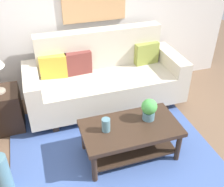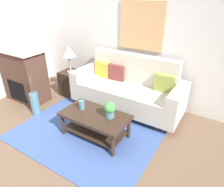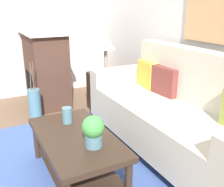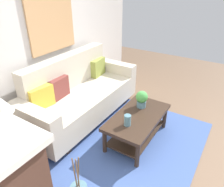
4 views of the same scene
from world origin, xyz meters
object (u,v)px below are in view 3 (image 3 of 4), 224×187
Objects in this scene: table_lamp at (105,43)px; couch at (174,114)px; side_table at (106,91)px; floor_vase at (35,106)px; potted_plant_tabletop at (93,130)px; throw_pillow_mustard at (148,74)px; coffee_table at (76,147)px; tabletop_vase at (67,115)px; fireplace at (46,67)px; throw_pillow_maroon at (165,81)px.

couch is at bearing 4.51° from table_lamp.
side_table is 1.21× the size of floor_vase.
floor_vase is at bearing -175.19° from potted_plant_tabletop.
throw_pillow_mustard is 0.33× the size of coffee_table.
potted_plant_tabletop is (0.22, -1.02, 0.14)m from couch.
floor_vase is at bearing -90.76° from table_lamp.
tabletop_vase is 1.47m from side_table.
tabletop_vase is at bearing -175.11° from potted_plant_tabletop.
fireplace is (-2.07, -0.82, 0.16)m from couch.
couch reaches higher than throw_pillow_maroon.
throw_pillow_mustard and throw_pillow_maroon have the same top height.
throw_pillow_mustard is 1.54m from floor_vase.
tabletop_vase is 1.15m from floor_vase.
tabletop_vase reaches higher than floor_vase.
coffee_table is at bearing -165.19° from potted_plant_tabletop.
couch is 1.11m from tabletop_vase.
floor_vase is (0.65, -0.34, -0.36)m from fireplace.
throw_pillow_mustard reaches higher than floor_vase.
table_lamp is (-1.40, -0.11, 0.56)m from couch.
side_table is 0.98× the size of table_lamp.
table_lamp reaches higher than side_table.
tabletop_vase is (0.04, -1.19, -0.17)m from throw_pillow_maroon.
fireplace reaches higher than potted_plant_tabletop.
potted_plant_tabletop is 0.46× the size of table_lamp.
floor_vase is (-1.42, -1.15, -0.20)m from couch.
fireplace is at bearing -151.37° from throw_pillow_maroon.
couch reaches higher than throw_pillow_mustard.
potted_plant_tabletop is 1.88m from side_table.
throw_pillow_maroon is at bearing 12.59° from side_table.
fireplace is (-0.67, -0.71, 0.31)m from side_table.
side_table is 0.48× the size of fireplace.
couch reaches higher than floor_vase.
throw_pillow_mustard is at bearing 180.00° from throw_pillow_maroon.
couch is 3.87× the size of table_lamp.
tabletop_vase is (0.38, -1.19, -0.17)m from throw_pillow_mustard.
table_lamp reaches higher than throw_pillow_maroon.
fireplace reaches higher than tabletop_vase.
potted_plant_tabletop is (0.24, 0.06, 0.26)m from coffee_table.
couch is at bearing 74.07° from tabletop_vase.
throw_pillow_maroon is at bearing 0.00° from throw_pillow_mustard.
coffee_table is at bearing -75.14° from throw_pillow_maroon.
table_lamp is at bearing 144.91° from coffee_table.
coffee_table is 1.40m from floor_vase.
throw_pillow_maroon reaches higher than coffee_table.
side_table reaches higher than floor_vase.
potted_plant_tabletop is at bearing -29.17° from table_lamp.
couch is 2.23m from fireplace.
fireplace reaches higher than throw_pillow_mustard.
throw_pillow_maroon is 0.63× the size of table_lamp.
table_lamp is at bearing 139.19° from tabletop_vase.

